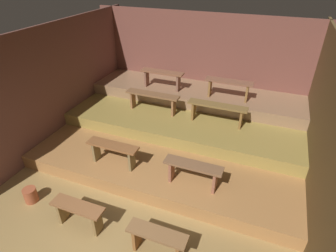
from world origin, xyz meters
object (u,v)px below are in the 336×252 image
bench_middle_left (153,98)px  bench_upper_left (162,76)px  bench_floor_left (78,211)px  bench_lower_left (113,150)px  bench_lower_right (193,170)px  bench_middle_right (217,109)px  bench_upper_right (229,85)px  bench_floor_right (157,239)px  pail_floor (31,195)px

bench_middle_left → bench_upper_left: bench_upper_left is taller
bench_floor_left → bench_lower_left: bearing=95.3°
bench_lower_right → bench_middle_right: bench_middle_right is taller
bench_floor_left → bench_middle_right: bearing=65.0°
bench_lower_left → bench_middle_left: bench_middle_left is taller
bench_floor_left → bench_middle_left: bench_middle_left is taller
bench_lower_right → bench_upper_left: size_ratio=0.91×
bench_lower_left → bench_upper_right: 3.19m
bench_middle_left → bench_upper_right: 1.86m
bench_lower_right → bench_upper_left: (-1.68, 2.66, 0.57)m
bench_floor_right → pail_floor: (-2.56, 0.13, -0.19)m
bench_floor_right → bench_middle_left: size_ratio=0.67×
bench_upper_left → pail_floor: bearing=-104.6°
bench_middle_left → bench_upper_right: (1.66, 0.80, 0.27)m
bench_middle_right → pail_floor: size_ratio=4.76×
bench_floor_right → pail_floor: bearing=177.2°
bench_floor_left → bench_upper_right: bearing=68.6°
bench_floor_right → pail_floor: 2.57m
bench_middle_right → bench_upper_right: 0.85m
bench_floor_right → bench_lower_left: bench_lower_left is taller
bench_upper_right → bench_floor_right: bearing=-92.6°
bench_middle_left → pail_floor: (-1.08, -3.05, -0.78)m
bench_floor_right → bench_lower_right: bearing=84.7°
bench_lower_left → bench_upper_left: bench_upper_left is taller
bench_floor_left → bench_middle_right: 3.56m
bench_upper_right → pail_floor: (-2.74, -3.85, -1.05)m
bench_upper_left → bench_upper_right: bearing=0.0°
bench_middle_left → bench_upper_left: 0.85m
pail_floor → bench_lower_left: bearing=48.4°
bench_lower_left → bench_floor_left: bearing=-84.7°
pail_floor → bench_lower_right: bearing=23.9°
bench_floor_right → bench_middle_right: bench_middle_right is taller
bench_floor_right → bench_upper_right: 4.07m
bench_floor_left → bench_middle_right: bench_middle_right is taller
bench_floor_left → bench_middle_right: size_ratio=0.67×
bench_lower_right → bench_upper_left: bearing=122.3°
bench_lower_left → bench_middle_left: (0.02, 1.86, 0.29)m
bench_floor_left → bench_upper_left: bench_upper_left is taller
bench_upper_right → pail_floor: bearing=-125.5°
bench_floor_left → bench_lower_left: bench_lower_left is taller
bench_floor_right → bench_upper_right: bearing=87.4°
bench_floor_left → bench_upper_left: (-0.18, 3.98, 0.86)m
bench_upper_right → bench_middle_right: bearing=-95.4°
bench_upper_right → pail_floor: bench_upper_right is taller
bench_lower_left → pail_floor: 1.67m
bench_middle_left → pail_floor: bearing=-109.5°
bench_lower_right → bench_middle_left: bearing=130.8°
bench_middle_left → bench_upper_right: bench_upper_right is taller
bench_floor_right → bench_lower_right: size_ratio=0.86×
bench_floor_right → pail_floor: size_ratio=3.21×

